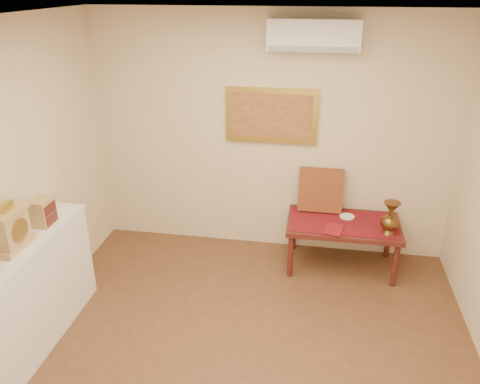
% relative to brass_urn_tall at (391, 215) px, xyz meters
% --- Properties ---
extents(ceiling, '(4.50, 4.50, 0.00)m').
position_rel_brass_urn_tall_xyz_m(ceiling, '(-1.29, -1.71, 1.93)').
color(ceiling, silver).
rests_on(ceiling, ground).
extents(wall_back, '(4.00, 0.02, 2.70)m').
position_rel_brass_urn_tall_xyz_m(wall_back, '(-1.29, 0.54, 0.58)').
color(wall_back, beige).
rests_on(wall_back, ground).
extents(table_cloth, '(1.14, 0.59, 0.01)m').
position_rel_brass_urn_tall_xyz_m(table_cloth, '(-0.44, 0.17, -0.22)').
color(table_cloth, maroon).
rests_on(table_cloth, low_table).
extents(brass_urn_tall, '(0.19, 0.19, 0.43)m').
position_rel_brass_urn_tall_xyz_m(brass_urn_tall, '(0.00, 0.00, 0.00)').
color(brass_urn_tall, brown).
rests_on(brass_urn_tall, table_cloth).
extents(plate, '(0.16, 0.16, 0.01)m').
position_rel_brass_urn_tall_xyz_m(plate, '(-0.40, 0.29, -0.21)').
color(plate, silver).
rests_on(plate, table_cloth).
extents(menu, '(0.23, 0.28, 0.01)m').
position_rel_brass_urn_tall_xyz_m(menu, '(-0.55, -0.03, -0.21)').
color(menu, maroon).
rests_on(menu, table_cloth).
extents(cushion, '(0.49, 0.20, 0.50)m').
position_rel_brass_urn_tall_xyz_m(cushion, '(-0.71, 0.43, 0.03)').
color(cushion, '#5B1512').
rests_on(cushion, table_cloth).
extents(display_ledge, '(0.37, 2.02, 0.98)m').
position_rel_brass_urn_tall_xyz_m(display_ledge, '(-3.12, -1.71, -0.28)').
color(display_ledge, white).
rests_on(display_ledge, floor).
extents(mantel_clock, '(0.17, 0.36, 0.41)m').
position_rel_brass_urn_tall_xyz_m(mantel_clock, '(-3.11, -1.54, 0.38)').
color(mantel_clock, tan).
rests_on(mantel_clock, display_ledge).
extents(wooden_chest, '(0.16, 0.21, 0.24)m').
position_rel_brass_urn_tall_xyz_m(wooden_chest, '(-3.10, -1.12, 0.33)').
color(wooden_chest, tan).
rests_on(wooden_chest, display_ledge).
extents(low_table, '(1.20, 0.70, 0.55)m').
position_rel_brass_urn_tall_xyz_m(low_table, '(-0.44, 0.17, -0.29)').
color(low_table, '#501C18').
rests_on(low_table, floor).
extents(painting, '(1.00, 0.06, 0.60)m').
position_rel_brass_urn_tall_xyz_m(painting, '(-1.29, 0.52, 0.83)').
color(painting, gold).
rests_on(painting, wall_back).
extents(ac_unit, '(0.90, 0.25, 0.30)m').
position_rel_brass_urn_tall_xyz_m(ac_unit, '(-0.89, 0.41, 1.68)').
color(ac_unit, white).
rests_on(ac_unit, wall_back).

